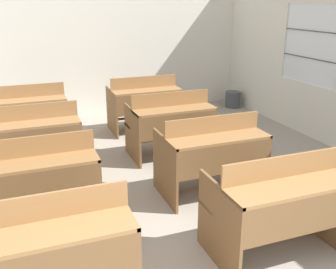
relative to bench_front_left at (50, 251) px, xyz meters
The scene contains 10 objects.
wall_back 5.21m from the bench_front_left, 82.10° to the left, with size 7.23×0.06×2.79m.
bench_front_left is the anchor object (origin of this frame).
bench_front_right 1.88m from the bench_front_left, ahead, with size 1.13×0.72×0.93m.
bench_second_left 1.22m from the bench_front_left, 90.48° to the left, with size 1.13×0.72×0.93m.
bench_second_right 2.23m from the bench_front_left, 33.11° to the left, with size 1.13×0.72×0.93m.
bench_third_left 2.47m from the bench_front_left, 89.62° to the left, with size 1.13×0.72×0.93m.
bench_third_right 3.08m from the bench_front_left, 52.98° to the left, with size 1.13×0.72×0.93m.
bench_back_left 3.71m from the bench_front_left, 89.99° to the left, with size 1.13×0.72×0.93m.
bench_back_right 4.14m from the bench_front_left, 63.32° to the left, with size 1.13×0.72×0.93m.
wastepaper_bin 6.04m from the bench_front_left, 48.11° to the left, with size 0.31×0.31×0.33m.
Camera 1 is at (-0.77, -0.75, 2.14)m, focal length 42.00 mm.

